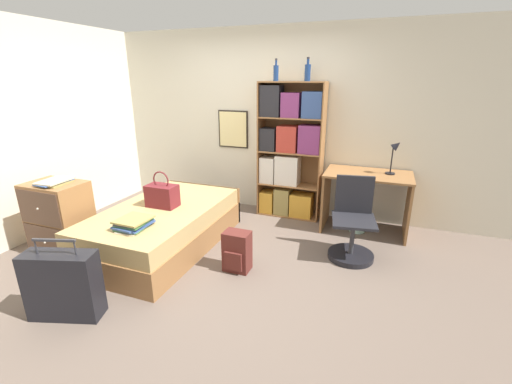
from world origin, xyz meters
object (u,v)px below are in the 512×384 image
(book_stack_on_bed, at_px, (134,223))
(desk_lamp, at_px, (395,151))
(waste_bin, at_px, (357,223))
(bed, at_px, (165,226))
(suitcase, at_px, (63,285))
(backpack, at_px, (237,252))
(dresser, at_px, (60,218))
(desk, at_px, (366,192))
(bottle_green, at_px, (276,73))
(handbag, at_px, (162,195))
(magazine_pile_on_dresser, at_px, (55,182))
(bookcase, at_px, (288,152))
(bottle_brown, at_px, (308,72))
(desk_chair, at_px, (352,233))

(book_stack_on_bed, distance_m, desk_lamp, 3.13)
(desk_lamp, bearing_deg, waste_bin, -160.07)
(bed, bearing_deg, suitcase, -90.70)
(desk_lamp, xyz_separation_m, backpack, (-1.44, -1.56, -0.86))
(dresser, height_order, desk, dresser)
(dresser, height_order, waste_bin, dresser)
(waste_bin, bearing_deg, bottle_green, 170.82)
(desk_lamp, bearing_deg, backpack, -132.74)
(handbag, bearing_deg, magazine_pile_on_dresser, -148.92)
(bed, distance_m, bottle_green, 2.43)
(magazine_pile_on_dresser, distance_m, desk, 3.67)
(bookcase, bearing_deg, bottle_brown, 8.18)
(handbag, height_order, backpack, handbag)
(suitcase, xyz_separation_m, dresser, (-0.99, 0.85, 0.12))
(desk, height_order, waste_bin, desk)
(handbag, xyz_separation_m, waste_bin, (2.13, 1.21, -0.52))
(bookcase, height_order, backpack, bookcase)
(bed, relative_size, desk_lamp, 4.48)
(bed, height_order, desk_lamp, desk_lamp)
(bed, bearing_deg, dresser, -151.57)
(dresser, relative_size, desk_lamp, 1.89)
(bed, xyz_separation_m, book_stack_on_bed, (0.08, -0.60, 0.30))
(book_stack_on_bed, distance_m, bottle_brown, 2.82)
(bookcase, xyz_separation_m, desk_lamp, (1.38, -0.10, 0.14))
(book_stack_on_bed, distance_m, desk, 2.83)
(bottle_green, height_order, desk_lamp, bottle_green)
(dresser, bearing_deg, book_stack_on_bed, -2.72)
(bottle_brown, bearing_deg, waste_bin, -17.74)
(magazine_pile_on_dresser, distance_m, bottle_brown, 3.26)
(handbag, relative_size, desk_lamp, 0.97)
(magazine_pile_on_dresser, xyz_separation_m, desk_chair, (3.07, 1.07, -0.57))
(bookcase, bearing_deg, desk, -8.51)
(dresser, height_order, desk_chair, desk_chair)
(desk_lamp, height_order, backpack, desk_lamp)
(bed, relative_size, magazine_pile_on_dresser, 5.22)
(bed, height_order, bottle_green, bottle_green)
(dresser, relative_size, bookcase, 0.44)
(magazine_pile_on_dresser, bearing_deg, waste_bin, 29.99)
(handbag, bearing_deg, bed, -68.60)
(desk_chair, bearing_deg, book_stack_on_bed, -151.43)
(bed, distance_m, bottle_brown, 2.64)
(bookcase, bearing_deg, handbag, -127.59)
(bed, relative_size, suitcase, 2.73)
(desk, height_order, desk_lamp, desk_lamp)
(bottle_brown, bearing_deg, magazine_pile_on_dresser, -138.06)
(dresser, bearing_deg, bookcase, 43.52)
(bottle_green, distance_m, waste_bin, 2.25)
(magazine_pile_on_dresser, xyz_separation_m, bookcase, (2.06, 2.01, 0.08))
(bed, height_order, dresser, dresser)
(book_stack_on_bed, height_order, bottle_brown, bottle_brown)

